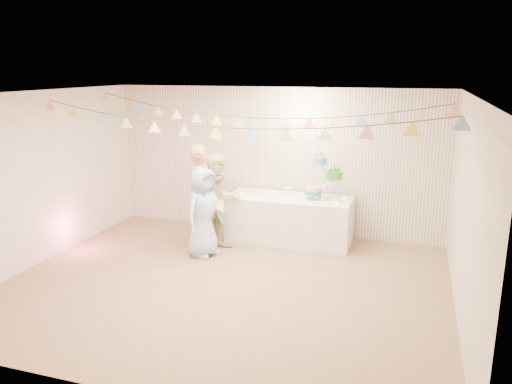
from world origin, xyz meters
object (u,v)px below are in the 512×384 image
(cake_stand, at_px, (323,180))
(person_adult_b, at_px, (219,203))
(table, at_px, (289,219))
(person_adult_a, at_px, (203,194))
(person_child, at_px, (204,212))

(cake_stand, distance_m, person_adult_b, 1.76)
(cake_stand, xyz_separation_m, person_adult_b, (-1.53, -0.82, -0.31))
(table, distance_m, person_adult_a, 1.54)
(cake_stand, bearing_deg, person_adult_b, -151.89)
(cake_stand, height_order, person_adult_b, person_adult_b)
(cake_stand, bearing_deg, person_child, -146.48)
(table, bearing_deg, cake_stand, 5.19)
(cake_stand, xyz_separation_m, person_child, (-1.68, -1.11, -0.40))
(table, xyz_separation_m, cake_stand, (0.55, 0.05, 0.72))
(person_adult_a, bearing_deg, person_child, -155.67)
(table, height_order, person_adult_a, person_adult_a)
(person_adult_b, xyz_separation_m, person_child, (-0.15, -0.29, -0.09))
(person_adult_b, relative_size, person_child, 1.12)
(cake_stand, bearing_deg, person_adult_a, -164.85)
(person_child, bearing_deg, table, -27.21)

